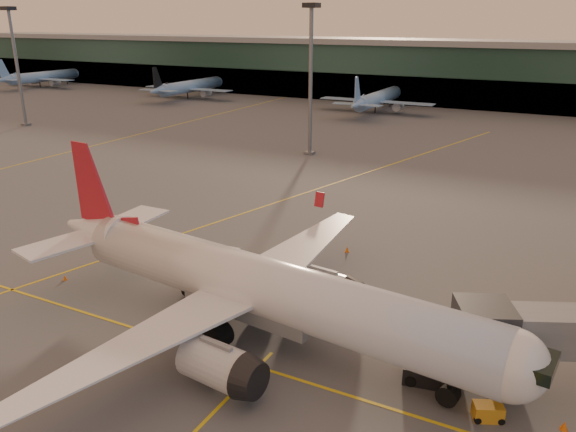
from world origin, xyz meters
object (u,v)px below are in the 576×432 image
at_px(catering_truck, 207,268).
at_px(pushback_tug, 433,372).
at_px(main_airplane, 251,286).
at_px(gpu_cart, 488,412).

distance_m(catering_truck, pushback_tug, 21.23).
bearing_deg(main_airplane, catering_truck, 156.20).
height_order(gpu_cart, pushback_tug, pushback_tug).
xyz_separation_m(catering_truck, gpu_cart, (24.76, -5.84, -1.96)).
bearing_deg(catering_truck, pushback_tug, -14.49).
xyz_separation_m(catering_truck, pushback_tug, (20.84, -3.67, -1.68)).
height_order(main_airplane, gpu_cart, main_airplane).
bearing_deg(gpu_cart, catering_truck, 142.22).
relative_size(gpu_cart, pushback_tug, 0.51).
relative_size(catering_truck, gpu_cart, 2.77).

